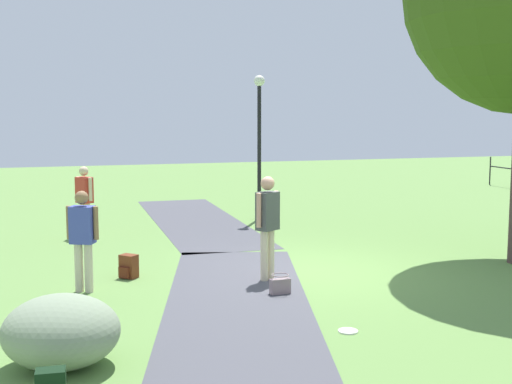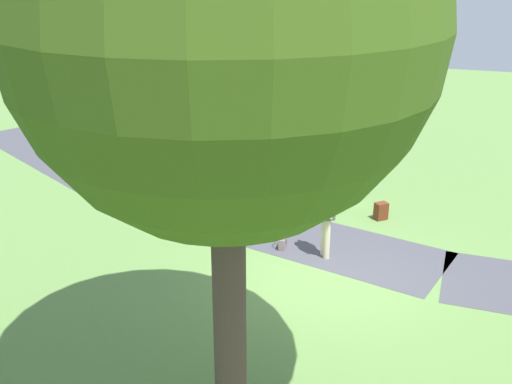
% 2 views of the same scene
% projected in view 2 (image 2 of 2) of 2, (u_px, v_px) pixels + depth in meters
% --- Properties ---
extents(ground_plane, '(48.00, 48.00, 0.00)m').
position_uv_depth(ground_plane, '(329.00, 280.00, 11.45)').
color(ground_plane, '#608843').
extents(footpath_segment_mid, '(8.27, 4.02, 0.01)m').
position_uv_depth(footpath_segment_mid, '(264.00, 227.00, 13.65)').
color(footpath_segment_mid, '#47474E').
rests_on(footpath_segment_mid, ground).
extents(footpath_segment_far, '(8.02, 5.72, 0.01)m').
position_uv_depth(footpath_segment_far, '(60.00, 156.00, 18.42)').
color(footpath_segment_far, '#47474E').
rests_on(footpath_segment_far, ground).
extents(large_shade_tree, '(4.54, 4.54, 7.28)m').
position_uv_depth(large_shade_tree, '(224.00, 26.00, 6.26)').
color(large_shade_tree, '#4A3834').
rests_on(large_shade_tree, ground).
extents(lawn_boulder, '(1.57, 1.63, 0.82)m').
position_uv_depth(lawn_boulder, '(239.00, 169.00, 16.09)').
color(lawn_boulder, gray).
rests_on(lawn_boulder, ground).
extents(woman_with_handbag, '(0.39, 0.45, 1.75)m').
position_uv_depth(woman_with_handbag, '(327.00, 209.00, 11.97)').
color(woman_with_handbag, beige).
rests_on(woman_with_handbag, ground).
extents(passerby_on_path, '(0.37, 0.48, 1.60)m').
position_uv_depth(passerby_on_path, '(358.00, 167.00, 14.61)').
color(passerby_on_path, beige).
rests_on(passerby_on_path, ground).
extents(handbag_on_grass, '(0.29, 0.33, 0.31)m').
position_uv_depth(handbag_on_grass, '(283.00, 242.00, 12.63)').
color(handbag_on_grass, gray).
rests_on(handbag_on_grass, ground).
extents(backpack_by_boulder, '(0.27, 0.29, 0.40)m').
position_uv_depth(backpack_by_boulder, '(202.00, 171.00, 16.60)').
color(backpack_by_boulder, black).
rests_on(backpack_by_boulder, ground).
extents(spare_backpack_on_lawn, '(0.35, 0.35, 0.40)m').
position_uv_depth(spare_backpack_on_lawn, '(381.00, 211.00, 14.00)').
color(spare_backpack_on_lawn, maroon).
rests_on(spare_backpack_on_lawn, ground).
extents(frisbee_on_grass, '(0.26, 0.26, 0.02)m').
position_uv_depth(frisbee_on_grass, '(190.00, 239.00, 13.04)').
color(frisbee_on_grass, white).
rests_on(frisbee_on_grass, ground).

